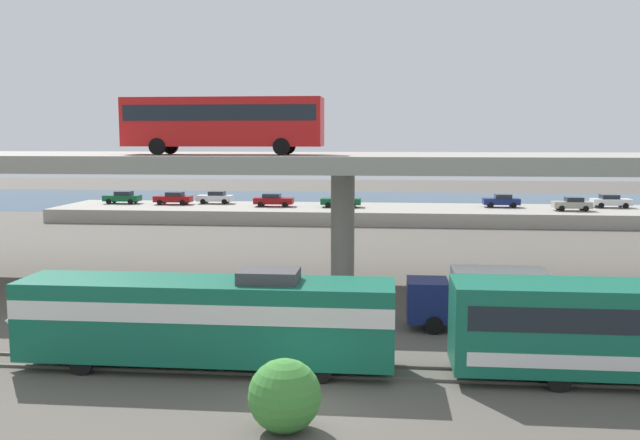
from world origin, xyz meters
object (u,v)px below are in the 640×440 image
object	(u,v)px
parked_car_3	(572,204)
parked_car_4	(173,198)
service_truck_east	(481,297)
train_locomotive	(188,316)
parked_car_5	(122,197)
parked_car_2	(273,200)
parked_car_7	(611,201)
parked_car_1	(216,197)
parked_car_6	(502,201)
transit_bus_on_overpass	(223,120)
parked_car_0	(341,200)

from	to	relation	value
parked_car_3	parked_car_4	world-z (taller)	same
service_truck_east	train_locomotive	bearing A→B (deg)	28.25
train_locomotive	parked_car_5	distance (m)	57.68
train_locomotive	parked_car_3	distance (m)	56.96
parked_car_2	parked_car_4	world-z (taller)	same
parked_car_7	parked_car_2	bearing A→B (deg)	-176.39
parked_car_1	parked_car_6	bearing A→B (deg)	178.29
parked_car_5	parked_car_6	bearing A→B (deg)	-179.98
parked_car_7	transit_bus_on_overpass	bearing A→B (deg)	-131.97
transit_bus_on_overpass	parked_car_1	distance (m)	41.89
service_truck_east	transit_bus_on_overpass	bearing A→B (deg)	-25.91
parked_car_0	service_truck_east	bearing A→B (deg)	102.58
parked_car_0	parked_car_2	size ratio (longest dim) A/B	1.01
train_locomotive	service_truck_east	size ratio (longest dim) A/B	2.41
parked_car_1	train_locomotive	bearing A→B (deg)	103.12
parked_car_2	parked_car_7	distance (m)	38.64
parked_car_3	parked_car_6	distance (m)	7.72
service_truck_east	parked_car_2	world-z (taller)	service_truck_east
parked_car_0	parked_car_2	distance (m)	7.90
parked_car_7	parked_car_0	bearing A→B (deg)	-175.58
transit_bus_on_overpass	parked_car_2	distance (m)	37.95
parked_car_0	train_locomotive	bearing A→B (deg)	86.68
parked_car_0	parked_car_1	world-z (taller)	same
parked_car_1	parked_car_5	world-z (taller)	same
parked_car_7	service_truck_east	bearing A→B (deg)	-114.17
parked_car_2	parked_car_7	xyz separation A→B (m)	(38.56, 2.43, -0.00)
parked_car_2	parked_car_6	xyz separation A→B (m)	(26.24, 1.73, -0.00)
service_truck_east	parked_car_3	xyz separation A→B (m)	(15.55, 42.55, 0.63)
train_locomotive	parked_car_5	world-z (taller)	train_locomotive
transit_bus_on_overpass	parked_car_5	distance (m)	45.19
parked_car_2	parked_car_4	xyz separation A→B (m)	(-12.30, 1.23, -0.00)
service_truck_east	parked_car_4	size ratio (longest dim) A/B	1.53
service_truck_east	parked_car_7	distance (m)	50.88
parked_car_1	parked_car_2	world-z (taller)	same
parked_car_3	parked_car_5	world-z (taller)	same
parked_car_7	parked_car_6	bearing A→B (deg)	-176.75
train_locomotive	parked_car_2	size ratio (longest dim) A/B	3.62
train_locomotive	transit_bus_on_overpass	size ratio (longest dim) A/B	1.37
parked_car_2	parked_car_3	distance (m)	33.31
train_locomotive	parked_car_1	xyz separation A→B (m)	(-12.49, 53.59, 0.08)
parked_car_1	parked_car_4	bearing A→B (deg)	17.63
transit_bus_on_overpass	parked_car_4	xyz separation A→B (m)	(-15.47, 38.14, -8.23)
train_locomotive	parked_car_0	size ratio (longest dim) A/B	3.58
train_locomotive	service_truck_east	xyz separation A→B (m)	(12.78, 6.87, -0.56)
train_locomotive	parked_car_6	xyz separation A→B (m)	(21.29, 52.58, 0.08)
parked_car_0	parked_car_1	size ratio (longest dim) A/B	1.08
transit_bus_on_overpass	service_truck_east	size ratio (longest dim) A/B	1.76
parked_car_2	parked_car_3	world-z (taller)	same
parked_car_1	parked_car_4	world-z (taller)	same
parked_car_1	parked_car_2	size ratio (longest dim) A/B	0.93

